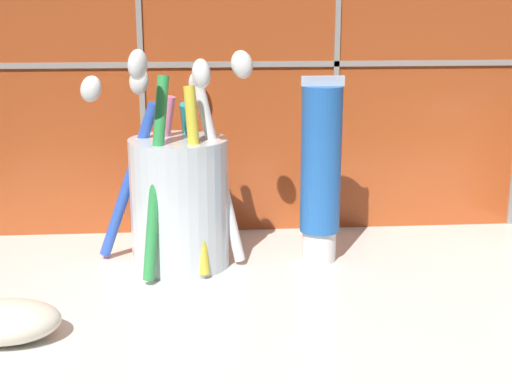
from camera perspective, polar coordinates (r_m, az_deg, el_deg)
sink_counter at (r=54.13cm, az=7.50°, el=-9.46°), size 71.21×35.46×2.00cm
tile_wall_backsplash at (r=67.02cm, az=4.93°, el=15.04°), size 81.21×1.72×46.87cm
toothbrush_cup at (r=58.69cm, az=-6.18°, el=-0.32°), size 14.55×14.54×18.19cm
toothpaste_tube at (r=59.00cm, az=5.20°, el=1.65°), size 3.49×3.33×15.58cm
soap_bar at (r=49.47cm, az=-19.37°, el=-9.76°), size 7.03×4.85×2.57cm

